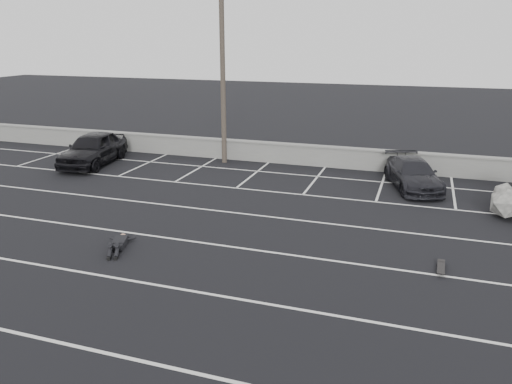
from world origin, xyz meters
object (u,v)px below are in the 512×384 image
(utility_pole, at_px, (223,68))
(person, at_px, (120,239))
(car_right, at_px, (413,174))
(skateboard, at_px, (441,268))
(car_left, at_px, (93,149))

(utility_pole, xyz_separation_m, person, (0.96, -11.21, -4.63))
(car_right, xyz_separation_m, skateboard, (1.07, -8.18, -0.55))
(car_left, distance_m, car_right, 15.79)
(utility_pole, distance_m, skateboard, 15.24)
(car_right, relative_size, skateboard, 5.28)
(car_left, relative_size, utility_pole, 0.51)
(person, bearing_deg, utility_pole, 74.11)
(skateboard, bearing_deg, car_left, 158.16)
(person, bearing_deg, car_left, 108.94)
(car_right, height_order, utility_pole, utility_pole)
(utility_pole, bearing_deg, skateboard, -42.86)
(person, bearing_deg, skateboard, -12.70)
(person, distance_m, skateboard, 9.75)
(car_left, distance_m, utility_pole, 7.84)
(car_left, height_order, skateboard, car_left)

